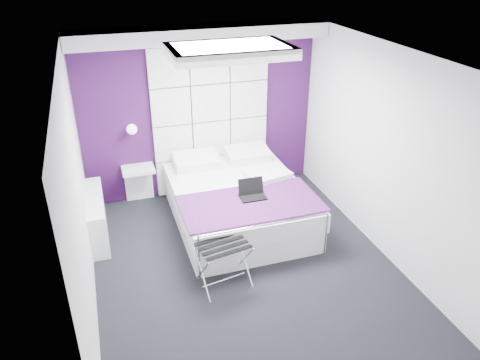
# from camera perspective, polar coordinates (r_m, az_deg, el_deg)

# --- Properties ---
(floor) EXTENTS (4.40, 4.40, 0.00)m
(floor) POSITION_cam_1_polar(r_m,az_deg,el_deg) (5.92, 0.70, -10.61)
(floor) COLOR black
(floor) RESTS_ON ground
(ceiling) EXTENTS (4.40, 4.40, 0.00)m
(ceiling) POSITION_cam_1_polar(r_m,az_deg,el_deg) (4.79, 0.88, 14.77)
(ceiling) COLOR white
(ceiling) RESTS_ON wall_back
(wall_back) EXTENTS (3.60, 0.00, 3.60)m
(wall_back) POSITION_cam_1_polar(r_m,az_deg,el_deg) (7.18, -4.88, 8.20)
(wall_back) COLOR white
(wall_back) RESTS_ON floor
(wall_left) EXTENTS (0.00, 4.40, 4.40)m
(wall_left) POSITION_cam_1_polar(r_m,az_deg,el_deg) (5.01, -19.13, -2.15)
(wall_left) COLOR white
(wall_left) RESTS_ON floor
(wall_right) EXTENTS (0.00, 4.40, 4.40)m
(wall_right) POSITION_cam_1_polar(r_m,az_deg,el_deg) (6.00, 17.33, 3.05)
(wall_right) COLOR white
(wall_right) RESTS_ON floor
(accent_wall) EXTENTS (3.58, 0.02, 2.58)m
(accent_wall) POSITION_cam_1_polar(r_m,az_deg,el_deg) (7.18, -4.86, 8.18)
(accent_wall) COLOR #350E3F
(accent_wall) RESTS_ON wall_back
(soffit) EXTENTS (3.58, 0.50, 0.20)m
(soffit) POSITION_cam_1_polar(r_m,az_deg,el_deg) (6.65, -4.78, 17.35)
(soffit) COLOR white
(soffit) RESTS_ON wall_back
(headboard) EXTENTS (1.80, 0.08, 2.30)m
(headboard) POSITION_cam_1_polar(r_m,az_deg,el_deg) (7.21, -3.56, 7.21)
(headboard) COLOR silver
(headboard) RESTS_ON wall_back
(skylight) EXTENTS (1.36, 0.86, 0.12)m
(skylight) POSITION_cam_1_polar(r_m,az_deg,el_deg) (5.36, -1.26, 15.57)
(skylight) COLOR white
(skylight) RESTS_ON ceiling
(wall_lamp) EXTENTS (0.15, 0.15, 0.15)m
(wall_lamp) POSITION_cam_1_polar(r_m,az_deg,el_deg) (6.94, -13.09, 6.17)
(wall_lamp) COLOR white
(wall_lamp) RESTS_ON wall_back
(radiator) EXTENTS (0.22, 1.20, 0.60)m
(radiator) POSITION_cam_1_polar(r_m,az_deg,el_deg) (6.63, -17.04, -4.28)
(radiator) COLOR white
(radiator) RESTS_ON floor
(bed) EXTENTS (1.81, 2.19, 0.76)m
(bed) POSITION_cam_1_polar(r_m,az_deg,el_deg) (6.63, -0.31, -2.69)
(bed) COLOR white
(bed) RESTS_ON floor
(nightstand) EXTENTS (0.47, 0.37, 0.05)m
(nightstand) POSITION_cam_1_polar(r_m,az_deg,el_deg) (7.15, -12.32, 1.30)
(nightstand) COLOR white
(nightstand) RESTS_ON wall_back
(luggage_rack) EXTENTS (0.57, 0.42, 0.56)m
(luggage_rack) POSITION_cam_1_polar(r_m,az_deg,el_deg) (5.51, -2.02, -10.30)
(luggage_rack) COLOR silver
(luggage_rack) RESTS_ON floor
(laptop) EXTENTS (0.34, 0.24, 0.24)m
(laptop) POSITION_cam_1_polar(r_m,az_deg,el_deg) (6.15, 1.42, -1.49)
(laptop) COLOR black
(laptop) RESTS_ON bed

